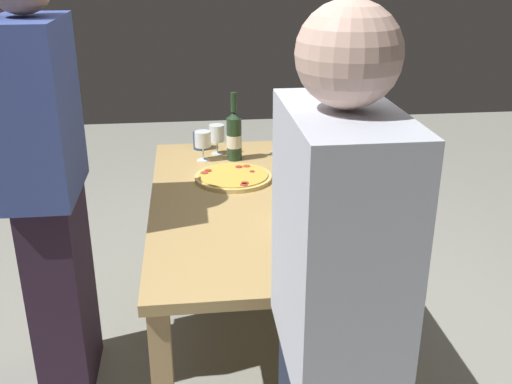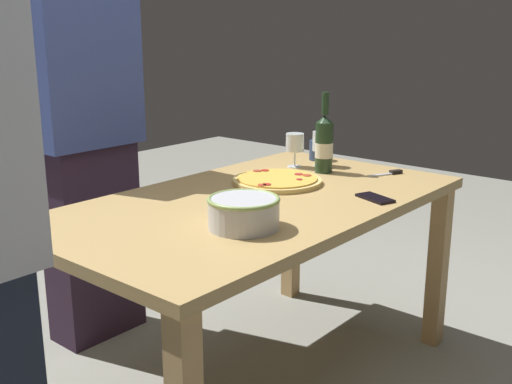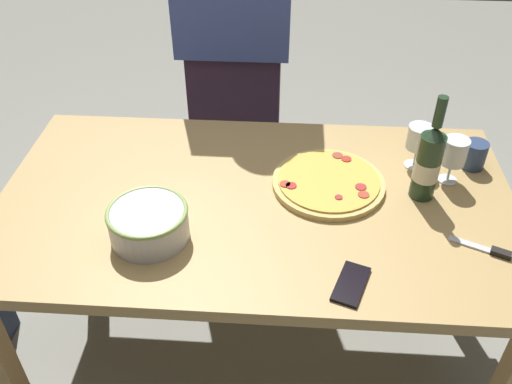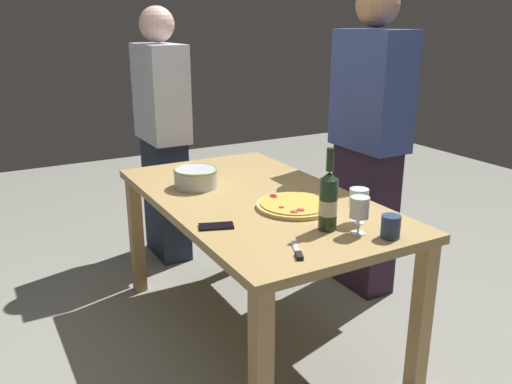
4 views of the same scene
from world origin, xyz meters
name	(u,v)px [view 2 (image 2 of 4)]	position (x,y,z in m)	size (l,w,h in m)	color
ground_plane	(256,381)	(0.00, 0.00, 0.00)	(8.00, 8.00, 0.00)	gray
dining_table	(256,223)	(0.00, 0.00, 0.66)	(1.60, 0.90, 0.75)	tan
pizza	(277,181)	(0.22, 0.08, 0.76)	(0.36, 0.36, 0.03)	#D5B668
serving_bowl	(244,211)	(-0.29, -0.19, 0.80)	(0.23, 0.23, 0.10)	silver
wine_bottle	(324,143)	(0.51, 0.05, 0.88)	(0.08, 0.08, 0.34)	#233A23
wine_glass_near_pizza	(295,144)	(0.51, 0.21, 0.85)	(0.08, 0.08, 0.15)	white
wine_glass_by_bottle	(321,143)	(0.61, 0.13, 0.85)	(0.08, 0.08, 0.16)	white
cup_amber	(318,150)	(0.70, 0.22, 0.80)	(0.08, 0.08, 0.09)	navy
cell_phone	(375,198)	(0.27, -0.34, 0.76)	(0.07, 0.14, 0.01)	black
pizza_knife	(390,173)	(0.65, -0.19, 0.76)	(0.16, 0.09, 0.02)	silver
person_guest_left	(86,139)	(-0.15, 0.82, 0.90)	(0.46, 0.24, 1.76)	#2F1E31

